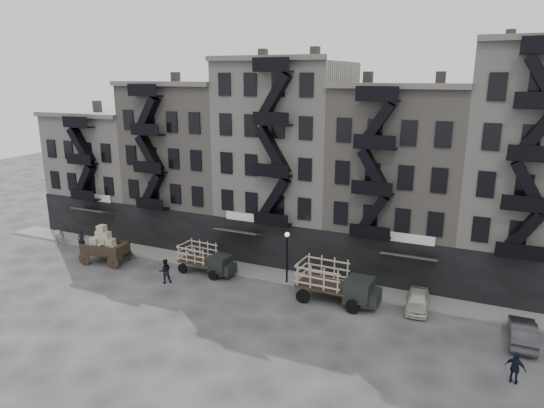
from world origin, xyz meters
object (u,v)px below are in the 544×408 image
at_px(car_far, 523,332).
at_px(policeman, 515,368).
at_px(stake_truck_east, 336,281).
at_px(pedestrian_mid, 165,271).
at_px(car_east, 418,301).
at_px(pedestrian_west, 82,240).
at_px(wagon, 104,242).
at_px(stake_truck_west, 206,257).
at_px(horse, 58,236).

distance_m(car_far, policeman, 4.71).
bearing_deg(stake_truck_east, pedestrian_mid, -168.61).
height_order(car_east, pedestrian_west, pedestrian_west).
height_order(wagon, pedestrian_mid, wagon).
bearing_deg(car_far, stake_truck_west, -3.85).
bearing_deg(pedestrian_mid, car_east, 150.09).
distance_m(horse, stake_truck_east, 28.19).
bearing_deg(pedestrian_west, wagon, -52.44).
distance_m(wagon, stake_truck_west, 9.45).
bearing_deg(stake_truck_east, car_far, -0.85).
distance_m(stake_truck_east, car_far, 12.16).
height_order(wagon, policeman, wagon).
bearing_deg(stake_truck_west, pedestrian_mid, -118.75).
bearing_deg(policeman, car_far, -80.17).
distance_m(pedestrian_mid, policeman, 24.97).
distance_m(stake_truck_east, pedestrian_west, 25.07).
height_order(car_east, policeman, policeman).
relative_size(stake_truck_west, pedestrian_west, 2.66).
bearing_deg(car_east, pedestrian_west, 176.36).
bearing_deg(stake_truck_west, horse, -176.76).
height_order(horse, stake_truck_east, stake_truck_east).
bearing_deg(car_far, car_east, -16.80).
bearing_deg(car_far, wagon, -0.09).
height_order(horse, pedestrian_west, pedestrian_west).
height_order(stake_truck_west, car_far, stake_truck_west).
bearing_deg(pedestrian_west, pedestrian_mid, -45.67).
bearing_deg(stake_truck_west, car_far, 0.48).
relative_size(wagon, policeman, 2.34).
relative_size(stake_truck_east, pedestrian_mid, 3.04).
relative_size(stake_truck_west, car_east, 1.29).
bearing_deg(horse, stake_truck_east, -78.20).
bearing_deg(pedestrian_mid, wagon, -50.84).
relative_size(car_east, pedestrian_mid, 1.96).
xyz_separation_m(pedestrian_mid, policeman, (24.78, -3.09, -0.08)).
distance_m(horse, stake_truck_west, 16.81).
bearing_deg(horse, policeman, -85.18).
height_order(horse, wagon, wagon).
relative_size(stake_truck_east, car_far, 1.40).
xyz_separation_m(wagon, pedestrian_west, (-4.39, 1.73, -1.01)).
bearing_deg(horse, pedestrian_west, -77.27).
distance_m(pedestrian_west, pedestrian_mid, 12.19).
distance_m(stake_truck_east, pedestrian_mid, 13.46).
xyz_separation_m(stake_truck_east, car_east, (5.60, 1.30, -1.03)).
bearing_deg(stake_truck_west, pedestrian_west, -176.66).
bearing_deg(car_east, pedestrian_mid, -173.90).
bearing_deg(pedestrian_mid, horse, -52.31).
distance_m(car_east, pedestrian_west, 30.65).
bearing_deg(car_far, pedestrian_mid, 3.10).
bearing_deg(pedestrian_west, car_far, -33.30).
xyz_separation_m(stake_truck_west, pedestrian_mid, (-1.90, -2.97, -0.41)).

